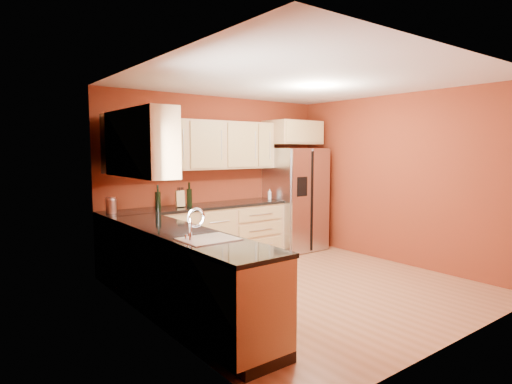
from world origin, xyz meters
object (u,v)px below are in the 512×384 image
Objects in this scene: refrigerator at (295,199)px; wine_bottle_a at (158,197)px; canister_left at (111,205)px; knife_block at (180,199)px; soap_dispenser at (270,194)px.

wine_bottle_a is (-2.57, 0.01, 0.20)m from refrigerator.
wine_bottle_a is at bearing -8.76° from canister_left.
refrigerator is 2.19m from knife_block.
refrigerator is at bearing -3.66° from soap_dispenser.
refrigerator reaches higher than soap_dispenser.
refrigerator is at bearing 13.34° from knife_block.
canister_left is 0.64m from wine_bottle_a.
knife_block reaches higher than soap_dispenser.
soap_dispenser is at bearing -1.46° from canister_left.
canister_left reaches higher than soap_dispenser.
refrigerator is 3.20m from canister_left.
canister_left is at bearing -163.47° from knife_block.
wine_bottle_a is at bearing -149.17° from knife_block.
knife_block reaches higher than canister_left.
knife_block is (-2.18, 0.11, 0.15)m from refrigerator.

